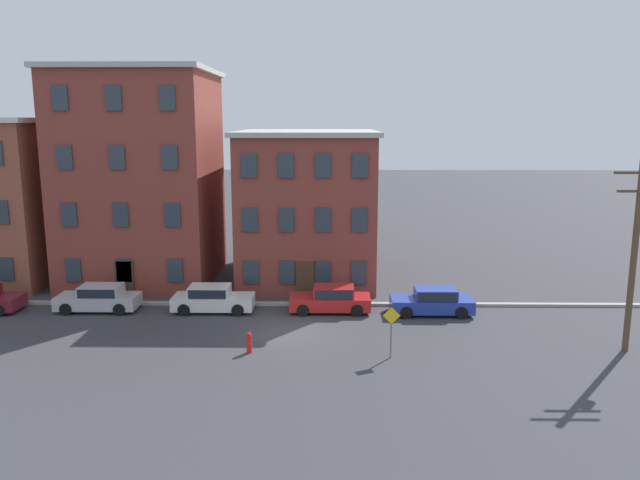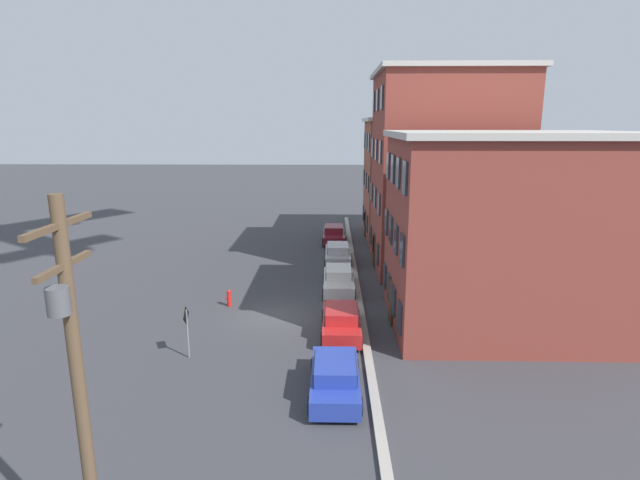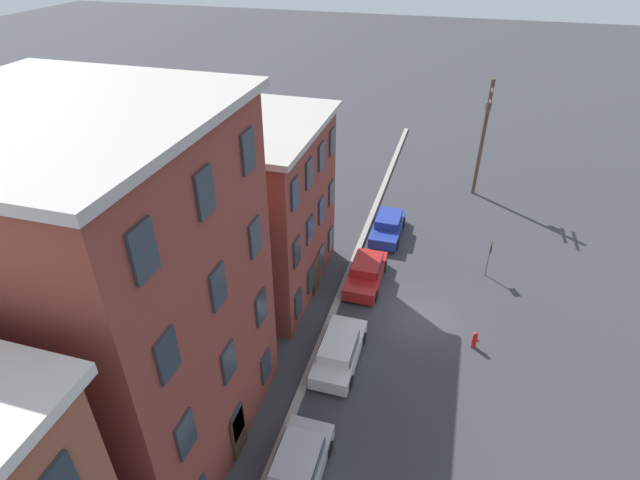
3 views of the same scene
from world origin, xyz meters
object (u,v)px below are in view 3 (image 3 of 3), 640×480
car_blue (388,225)px  utility_pole (484,132)px  car_silver (297,468)px  fire_hydrant (475,340)px  caution_sign (490,253)px  car_red (366,271)px  car_white (339,351)px

car_blue → utility_pole: 10.45m
car_silver → utility_pole: 27.17m
fire_hydrant → car_blue: bearing=32.4°
car_blue → caution_sign: caution_sign is taller
car_red → car_blue: bearing=-3.6°
car_red → utility_pole: bearing=-23.0°
utility_pole → car_red: bearing=157.0°
car_white → fire_hydrant: 6.79m
car_white → car_blue: bearing=-1.5°
car_white → fire_hydrant: car_white is taller
car_blue → car_silver: bearing=178.9°
car_silver → car_blue: same height
car_silver → car_blue: 18.29m
car_white → car_silver: bearing=179.7°
car_white → utility_pole: (19.99, -5.67, 4.16)m
car_silver → utility_pole: bearing=-12.3°
car_red → utility_pole: (13.45, -5.71, 4.16)m
fire_hydrant → car_silver: bearing=145.6°
car_blue → caution_sign: 7.06m
utility_pole → fire_hydrant: 17.74m
caution_sign → car_white: bearing=143.8°
fire_hydrant → utility_pole: bearing=1.7°
car_white → car_red: 6.54m
car_white → car_red: size_ratio=1.00×
utility_pole → car_silver: bearing=167.7°
car_blue → car_white: bearing=178.5°
car_silver → fire_hydrant: car_silver is taller
car_white → caution_sign: 11.37m
car_red → caution_sign: caution_sign is taller
car_blue → utility_pole: (7.94, -5.36, 4.16)m
car_blue → caution_sign: bearing=-114.3°
car_blue → utility_pole: utility_pole is taller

